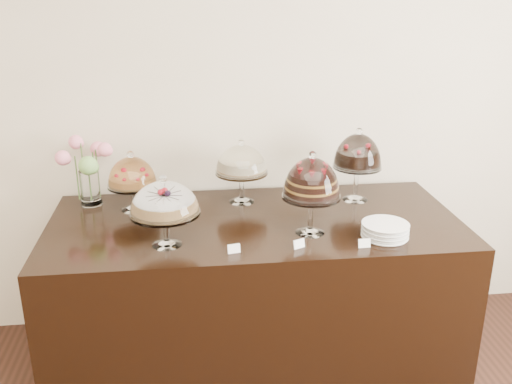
{
  "coord_description": "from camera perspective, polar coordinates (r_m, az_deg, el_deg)",
  "views": [
    {
      "loc": [
        -0.47,
        -0.35,
        2.11
      ],
      "look_at": [
        -0.14,
        2.4,
        1.08
      ],
      "focal_mm": 40.0,
      "sensor_mm": 36.0,
      "label": 1
    }
  ],
  "objects": [
    {
      "name": "display_counter",
      "position": [
        3.27,
        -0.11,
        -10.1
      ],
      "size": [
        2.2,
        1.0,
        0.9
      ],
      "primitive_type": "cube",
      "color": "black",
      "rests_on": "ground"
    },
    {
      "name": "wall_back",
      "position": [
        3.44,
        1.2,
        10.17
      ],
      "size": [
        5.0,
        0.04,
        3.0
      ],
      "primitive_type": "cube",
      "color": "beige",
      "rests_on": "ground"
    },
    {
      "name": "flower_vase",
      "position": [
        3.34,
        -16.44,
        2.27
      ],
      "size": [
        0.3,
        0.32,
        0.4
      ],
      "color": "white",
      "rests_on": "display_counter"
    },
    {
      "name": "price_card_right",
      "position": [
        2.8,
        10.79,
        -5.05
      ],
      "size": [
        0.06,
        0.02,
        0.04
      ],
      "primitive_type": "cube",
      "rotation": [
        -0.21,
        0.0,
        0.06
      ],
      "color": "white",
      "rests_on": "display_counter"
    },
    {
      "name": "cake_stand_sugar_sponge",
      "position": [
        2.73,
        -9.14,
        -0.91
      ],
      "size": [
        0.34,
        0.34,
        0.36
      ],
      "color": "white",
      "rests_on": "display_counter"
    },
    {
      "name": "cake_stand_dark_choco",
      "position": [
        3.31,
        10.14,
        3.76
      ],
      "size": [
        0.28,
        0.28,
        0.43
      ],
      "color": "white",
      "rests_on": "display_counter"
    },
    {
      "name": "cake_stand_fruit_tart",
      "position": [
        3.21,
        -12.31,
        1.72
      ],
      "size": [
        0.28,
        0.28,
        0.34
      ],
      "color": "white",
      "rests_on": "display_counter"
    },
    {
      "name": "cake_stand_choco_layer",
      "position": [
        2.83,
        5.58,
        1.1
      ],
      "size": [
        0.29,
        0.29,
        0.43
      ],
      "color": "white",
      "rests_on": "display_counter"
    },
    {
      "name": "plate_stack",
      "position": [
        2.93,
        12.78,
        -3.75
      ],
      "size": [
        0.23,
        0.23,
        0.07
      ],
      "color": "white",
      "rests_on": "display_counter"
    },
    {
      "name": "price_card_extra",
      "position": [
        2.75,
        4.33,
        -5.19
      ],
      "size": [
        0.06,
        0.04,
        0.04
      ],
      "primitive_type": "cube",
      "rotation": [
        -0.21,
        0.0,
        0.43
      ],
      "color": "white",
      "rests_on": "display_counter"
    },
    {
      "name": "price_card_left",
      "position": [
        2.7,
        -2.22,
        -5.69
      ],
      "size": [
        0.06,
        0.03,
        0.04
      ],
      "primitive_type": "cube",
      "rotation": [
        -0.21,
        0.0,
        0.18
      ],
      "color": "white",
      "rests_on": "display_counter"
    },
    {
      "name": "cake_stand_cheesecake",
      "position": [
        3.24,
        -1.47,
        3.0
      ],
      "size": [
        0.3,
        0.3,
        0.37
      ],
      "color": "white",
      "rests_on": "display_counter"
    }
  ]
}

